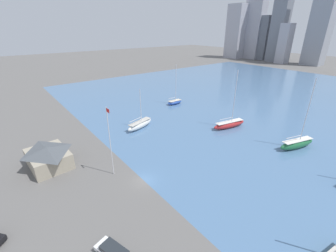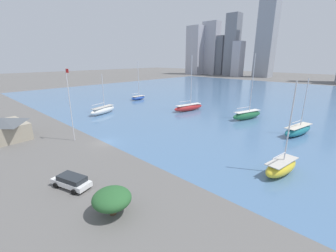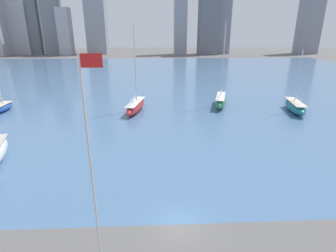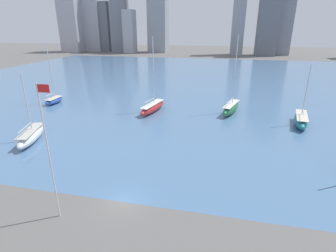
{
  "view_description": "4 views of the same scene",
  "coord_description": "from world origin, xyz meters",
  "px_view_note": "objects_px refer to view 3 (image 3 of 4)",
  "views": [
    {
      "loc": [
        29.7,
        -17.42,
        26.25
      ],
      "look_at": [
        -6.48,
        10.74,
        5.99
      ],
      "focal_mm": 24.0,
      "sensor_mm": 36.0,
      "label": 1
    },
    {
      "loc": [
        36.27,
        -20.46,
        15.43
      ],
      "look_at": [
        7.84,
        9.06,
        2.99
      ],
      "focal_mm": 24.0,
      "sensor_mm": 36.0,
      "label": 2
    },
    {
      "loc": [
        -1.64,
        -17.06,
        14.63
      ],
      "look_at": [
        0.05,
        18.99,
        1.59
      ],
      "focal_mm": 28.0,
      "sensor_mm": 36.0,
      "label": 3
    },
    {
      "loc": [
        10.03,
        -22.31,
        18.14
      ],
      "look_at": [
        0.95,
        18.68,
        2.11
      ],
      "focal_mm": 28.0,
      "sensor_mm": 36.0,
      "label": 4
    }
  ],
  "objects_px": {
    "sailboat_green": "(220,101)",
    "sailboat_blue": "(2,107)",
    "sailboat_red": "(136,106)",
    "sailboat_teal": "(295,107)",
    "flag_pole": "(92,165)"
  },
  "relations": [
    {
      "from": "sailboat_green",
      "to": "sailboat_blue",
      "type": "bearing_deg",
      "value": -161.99
    },
    {
      "from": "sailboat_red",
      "to": "sailboat_teal",
      "type": "xyz_separation_m",
      "value": [
        30.58,
        -1.77,
        -0.0
      ]
    },
    {
      "from": "sailboat_red",
      "to": "sailboat_teal",
      "type": "relative_size",
      "value": 1.39
    },
    {
      "from": "sailboat_red",
      "to": "sailboat_teal",
      "type": "distance_m",
      "value": 30.63
    },
    {
      "from": "sailboat_green",
      "to": "sailboat_blue",
      "type": "distance_m",
      "value": 43.22
    },
    {
      "from": "sailboat_red",
      "to": "sailboat_blue",
      "type": "xyz_separation_m",
      "value": [
        -25.96,
        1.36,
        -0.19
      ]
    },
    {
      "from": "sailboat_red",
      "to": "sailboat_green",
      "type": "distance_m",
      "value": 17.48
    },
    {
      "from": "flag_pole",
      "to": "sailboat_green",
      "type": "height_order",
      "value": "sailboat_green"
    },
    {
      "from": "flag_pole",
      "to": "sailboat_red",
      "type": "bearing_deg",
      "value": 90.27
    },
    {
      "from": "sailboat_red",
      "to": "sailboat_green",
      "type": "relative_size",
      "value": 0.98
    },
    {
      "from": "flag_pole",
      "to": "sailboat_teal",
      "type": "distance_m",
      "value": 45.84
    },
    {
      "from": "sailboat_red",
      "to": "sailboat_blue",
      "type": "height_order",
      "value": "sailboat_red"
    },
    {
      "from": "flag_pole",
      "to": "sailboat_blue",
      "type": "xyz_separation_m",
      "value": [
        -26.13,
        36.84,
        -6.49
      ]
    },
    {
      "from": "sailboat_red",
      "to": "sailboat_teal",
      "type": "height_order",
      "value": "sailboat_red"
    },
    {
      "from": "sailboat_blue",
      "to": "sailboat_green",
      "type": "bearing_deg",
      "value": 2.48
    }
  ]
}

